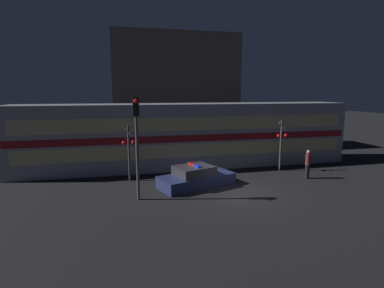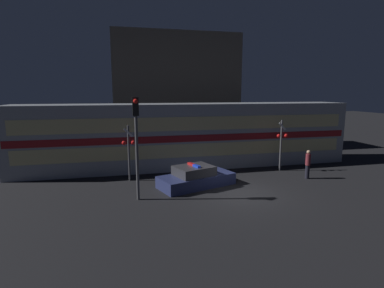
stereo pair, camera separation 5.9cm
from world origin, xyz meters
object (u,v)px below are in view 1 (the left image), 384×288
Objects in this scene: police_car at (196,178)px; pedestrian at (308,164)px; traffic_light_corner at (137,133)px; crossing_signal_near at (281,142)px; train at (188,135)px.

police_car is 2.60× the size of pedestrian.
traffic_light_corner is at bearing -174.93° from police_car.
traffic_light_corner is at bearing -160.45° from crossing_signal_near.
traffic_light_corner reaches higher than pedestrian.
traffic_light_corner is (-4.02, -6.32, 1.12)m from train.
traffic_light_corner reaches higher than train.
train is at bearing 63.63° from police_car.
pedestrian is at bearing -36.76° from train.
traffic_light_corner reaches higher than crossing_signal_near.
train reaches higher than police_car.
pedestrian is 11.00m from traffic_light_corner.
traffic_light_corner is (-10.62, -1.39, 2.48)m from pedestrian.
train is 8.35m from pedestrian.
police_car is at bearing -162.80° from crossing_signal_near.
train is 6.79× the size of crossing_signal_near.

